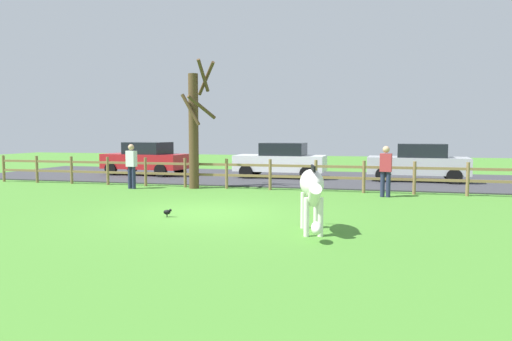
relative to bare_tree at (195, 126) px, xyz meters
The scene contains 11 objects.
ground_plane 5.77m from the bare_tree, 64.49° to the right, with size 60.00×60.00×0.00m, color #47842D.
parking_asphalt 5.56m from the bare_tree, 63.30° to the left, with size 28.00×7.40×0.05m, color #38383D.
paddock_fence 2.60m from the bare_tree, ahead, with size 21.51×0.11×1.11m.
bare_tree is the anchor object (origin of this frame).
zebra 8.50m from the bare_tree, 51.63° to the right, with size 0.75×1.91×1.41m.
crow_on_grass 6.25m from the bare_tree, 74.78° to the right, with size 0.21×0.10×0.20m.
parked_car_red 6.08m from the bare_tree, 135.12° to the left, with size 4.14×2.18×1.56m.
parked_car_white 5.20m from the bare_tree, 61.70° to the left, with size 4.04×1.95×1.56m.
parked_car_silver 9.39m from the bare_tree, 27.83° to the left, with size 4.08×2.04×1.56m.
visitor_left_of_tree 6.96m from the bare_tree, ahead, with size 0.39×0.27×1.64m.
visitor_right_of_tree 2.71m from the bare_tree, 163.36° to the right, with size 0.39×0.28×1.64m.
Camera 1 is at (4.16, -11.23, 2.07)m, focal length 32.55 mm.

